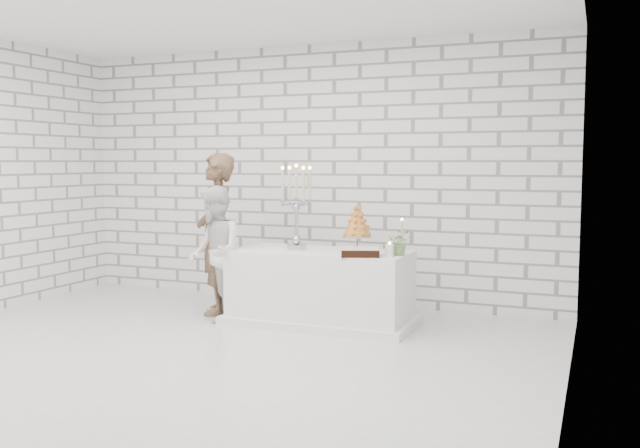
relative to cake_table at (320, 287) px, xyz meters
The scene contains 12 objects.
ground 1.60m from the cake_table, 111.29° to the right, with size 6.00×5.00×0.01m, color silver.
wall_back 1.64m from the cake_table, 118.19° to the left, with size 6.00×0.01×3.00m, color white.
wall_right 3.05m from the cake_table, 30.72° to the right, with size 0.01×5.00×3.00m, color white.
cake_table is the anchor object (origin of this frame).
groom 1.32m from the cake_table, behind, with size 0.63×0.42×1.74m, color #39271A.
bride 1.15m from the cake_table, 165.46° to the right, with size 0.68×0.53×1.40m, color silver.
candelabra 0.85m from the cake_table, behind, with size 0.35×0.35×0.88m, color #A5A6B0, non-canonical shape.
croquembouche 0.72m from the cake_table, 21.46° to the left, with size 0.31×0.31×0.48m, color #B26428, non-canonical shape.
chocolate_cake 0.70m from the cake_table, 25.59° to the right, with size 0.36×0.26×0.08m, color black.
pillar_candle 0.91m from the cake_table, 12.24° to the right, with size 0.08×0.08×0.12m, color white.
extra_taper 0.98m from the cake_table, 11.57° to the left, with size 0.06×0.06×0.32m, color beige.
flowers 0.98m from the cake_table, ahead, with size 0.22×0.19×0.25m, color #587B42.
Camera 1 is at (3.17, -4.99, 1.65)m, focal length 38.78 mm.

